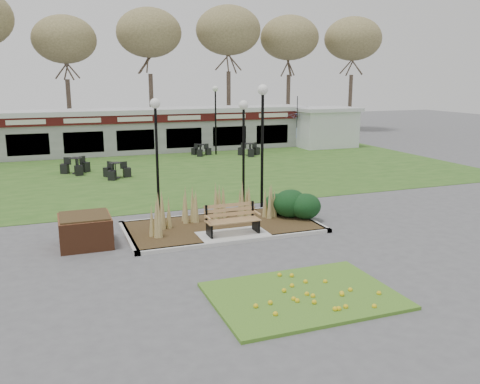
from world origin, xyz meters
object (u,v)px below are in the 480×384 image
object	(u,v)px
bistro_set_a	(116,173)
bistro_set_d	(201,152)
lamp_post_near_left	(156,132)
bistro_set_b	(76,168)
service_hut	(324,127)
lamp_post_far_right	(215,105)
lamp_post_mid_right	(244,131)
brick_planter	(85,230)
lamp_post_near_right	(263,119)
park_bench	(232,219)
food_pavilion	(132,130)
bistro_set_c	(250,151)
patio_umbrella	(297,125)

from	to	relation	value
bistro_set_a	bistro_set_d	distance (m)	8.37
lamp_post_near_left	bistro_set_b	bearing A→B (deg)	102.79
lamp_post_near_left	bistro_set_d	size ratio (longest dim) A/B	3.20
service_hut	bistro_set_a	world-z (taller)	service_hut
lamp_post_near_left	lamp_post_far_right	size ratio (longest dim) A/B	0.96
lamp_post_mid_right	brick_planter	bearing A→B (deg)	-158.38
bistro_set_a	lamp_post_near_right	bearing A→B (deg)	-60.91
park_bench	bistro_set_a	xyz separation A→B (m)	(-2.21, 11.02, -0.31)
bistro_set_d	park_bench	bearing A→B (deg)	-103.10
brick_planter	lamp_post_near_left	bearing A→B (deg)	39.33
brick_planter	bistro_set_a	bearing A→B (deg)	77.98
food_pavilion	lamp_post_far_right	bearing A→B (deg)	-31.07
lamp_post_near_right	bistro_set_b	size ratio (longest dim) A/B	3.03
lamp_post_near_right	bistro_set_b	xyz separation A→B (m)	(-6.27, 10.01, -3.12)
brick_planter	bistro_set_d	world-z (taller)	brick_planter
lamp_post_mid_right	bistro_set_d	size ratio (longest dim) A/B	3.10
bistro_set_c	bistro_set_d	xyz separation A→B (m)	(-2.91, 1.17, -0.02)
brick_planter	bistro_set_d	distance (m)	18.02
bistro_set_a	patio_umbrella	bearing A→B (deg)	26.52
brick_planter	service_hut	xyz separation A→B (m)	(17.90, 17.00, 0.97)
lamp_post_near_left	lamp_post_mid_right	xyz separation A→B (m)	(3.31, 0.17, -0.09)
lamp_post_near_left	service_hut	bearing A→B (deg)	44.21
bistro_set_c	patio_umbrella	xyz separation A→B (m)	(4.46, 2.17, 1.34)
food_pavilion	bistro_set_a	world-z (taller)	food_pavilion
brick_planter	lamp_post_mid_right	bearing A→B (deg)	21.62
park_bench	brick_planter	xyz separation A→B (m)	(-4.40, 0.75, -0.11)
bistro_set_c	lamp_post_far_right	bearing A→B (deg)	148.13
bistro_set_a	bistro_set_c	size ratio (longest dim) A/B	1.01
brick_planter	lamp_post_near_left	world-z (taller)	lamp_post_near_left
service_hut	bistro_set_b	bearing A→B (deg)	-164.69
lamp_post_near_left	lamp_post_mid_right	world-z (taller)	lamp_post_near_left
lamp_post_mid_right	lamp_post_near_left	bearing A→B (deg)	-176.98
food_pavilion	lamp_post_near_left	distance (m)	16.93
bistro_set_a	lamp_post_near_left	bearing A→B (deg)	-86.48
brick_planter	food_pavilion	distance (m)	19.49
brick_planter	lamp_post_mid_right	distance (m)	6.92
food_pavilion	patio_umbrella	world-z (taller)	food_pavilion
bistro_set_a	bistro_set_c	world-z (taller)	bistro_set_c
food_pavilion	lamp_post_near_right	distance (m)	17.03
food_pavilion	bistro_set_b	size ratio (longest dim) A/B	15.87
bistro_set_d	bistro_set_c	bearing A→B (deg)	-21.97
lamp_post_near_left	lamp_post_mid_right	distance (m)	3.31
lamp_post_mid_right	park_bench	bearing A→B (deg)	-117.01
park_bench	bistro_set_b	xyz separation A→B (m)	(-3.99, 12.96, -0.29)
lamp_post_far_right	bistro_set_b	world-z (taller)	lamp_post_far_right
brick_planter	bistro_set_b	size ratio (longest dim) A/B	0.97
park_bench	lamp_post_near_right	world-z (taller)	lamp_post_near_right
lamp_post_far_right	patio_umbrella	bearing A→B (deg)	8.95
lamp_post_mid_right	service_hut	bearing A→B (deg)	50.85
food_pavilion	lamp_post_far_right	world-z (taller)	lamp_post_far_right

